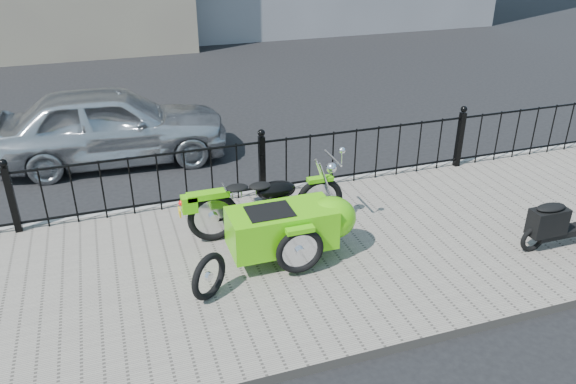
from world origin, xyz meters
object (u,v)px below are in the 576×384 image
object	(u,v)px
motorcycle_sidecar	(292,220)
scooter	(561,222)
spare_tire	(209,276)
sedan_car	(111,125)

from	to	relation	value
motorcycle_sidecar	scooter	xyz separation A→B (m)	(3.35, -0.97, -0.12)
motorcycle_sidecar	scooter	world-z (taller)	motorcycle_sidecar
scooter	spare_tire	distance (m)	4.55
motorcycle_sidecar	sedan_car	xyz separation A→B (m)	(-1.97, 4.12, 0.10)
spare_tire	sedan_car	xyz separation A→B (m)	(-0.78, 4.72, 0.29)
motorcycle_sidecar	spare_tire	size ratio (longest dim) A/B	4.05
scooter	spare_tire	xyz separation A→B (m)	(-4.54, 0.37, -0.07)
sedan_car	scooter	bearing A→B (deg)	-130.53
sedan_car	motorcycle_sidecar	bearing A→B (deg)	-151.23
scooter	spare_tire	size ratio (longest dim) A/B	2.40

